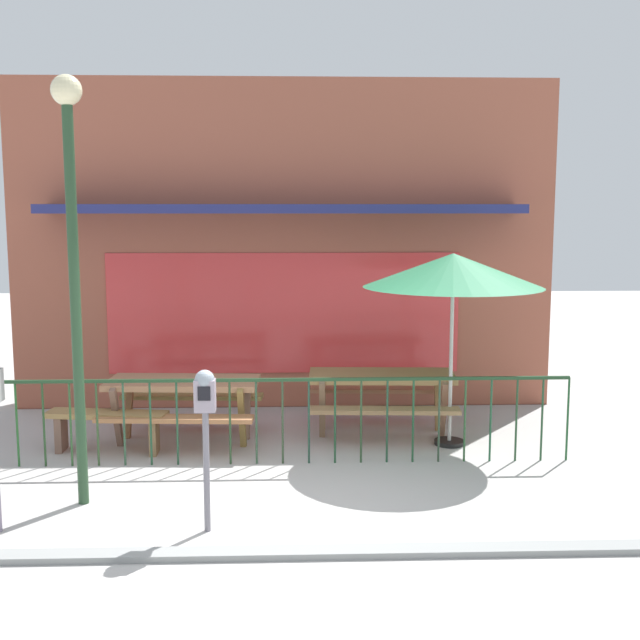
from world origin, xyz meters
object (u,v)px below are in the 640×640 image
object	(u,v)px
parking_meter_far	(205,407)
patio_bench	(107,423)
picnic_table_left	(183,393)
patio_umbrella	(453,271)
picnic_table_right	(381,386)
street_lamp	(72,231)

from	to	relation	value
parking_meter_far	patio_bench	bearing A→B (deg)	120.71
picnic_table_left	patio_umbrella	size ratio (longest dim) A/B	0.82
patio_umbrella	picnic_table_right	bearing A→B (deg)	147.39
parking_meter_far	picnic_table_left	bearing A→B (deg)	101.59
picnic_table_left	picnic_table_right	xyz separation A→B (m)	(2.43, 0.29, 0.00)
parking_meter_far	street_lamp	xyz separation A→B (m)	(-1.26, 0.72, 1.49)
parking_meter_far	street_lamp	size ratio (longest dim) A/B	0.36
patio_umbrella	parking_meter_far	world-z (taller)	patio_umbrella
patio_bench	parking_meter_far	xyz separation A→B (m)	(1.40, -2.35, 0.76)
picnic_table_left	patio_umbrella	bearing A→B (deg)	-3.64
picnic_table_right	patio_umbrella	size ratio (longest dim) A/B	0.82
picnic_table_right	picnic_table_left	bearing A→B (deg)	-173.22
picnic_table_right	patio_umbrella	xyz separation A→B (m)	(0.77, -0.49, 1.48)
picnic_table_left	patio_umbrella	world-z (taller)	patio_umbrella
patio_bench	parking_meter_far	distance (m)	2.84
patio_umbrella	patio_bench	xyz separation A→B (m)	(-4.03, -0.16, -1.74)
street_lamp	picnic_table_left	bearing A→B (deg)	70.54
patio_umbrella	patio_bench	bearing A→B (deg)	-177.73
patio_bench	street_lamp	size ratio (longest dim) A/B	0.36
patio_umbrella	patio_bench	distance (m)	4.40
picnic_table_left	patio_umbrella	distance (m)	3.53
picnic_table_left	picnic_table_right	bearing A→B (deg)	6.78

